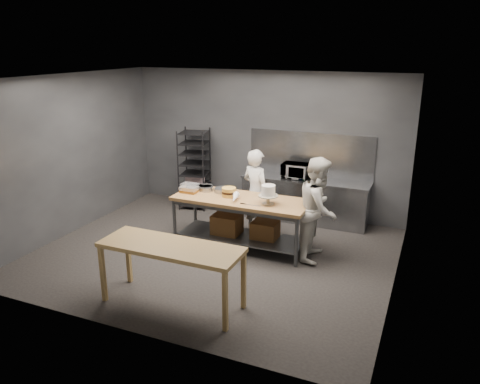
% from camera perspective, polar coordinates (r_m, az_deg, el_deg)
% --- Properties ---
extents(ground, '(6.00, 6.00, 0.00)m').
position_cam_1_polar(ground, '(8.26, -3.17, -7.53)').
color(ground, black).
rests_on(ground, ground).
extents(back_wall, '(6.00, 0.04, 3.00)m').
position_cam_1_polar(back_wall, '(9.98, 3.05, 6.01)').
color(back_wall, '#4C4F54').
rests_on(back_wall, ground).
extents(work_table, '(2.40, 0.90, 0.92)m').
position_cam_1_polar(work_table, '(8.33, 0.22, -3.01)').
color(work_table, olive).
rests_on(work_table, ground).
extents(near_counter, '(2.00, 0.70, 0.90)m').
position_cam_1_polar(near_counter, '(6.49, -8.42, -7.14)').
color(near_counter, '#A57D44').
rests_on(near_counter, ground).
extents(back_counter, '(2.60, 0.60, 0.90)m').
position_cam_1_polar(back_counter, '(9.67, 7.86, -0.96)').
color(back_counter, slate).
rests_on(back_counter, ground).
extents(splashback_panel, '(2.60, 0.02, 0.90)m').
position_cam_1_polar(splashback_panel, '(9.71, 8.56, 4.59)').
color(splashback_panel, slate).
rests_on(splashback_panel, back_counter).
extents(speed_rack, '(0.72, 0.76, 1.75)m').
position_cam_1_polar(speed_rack, '(10.38, -5.56, 2.75)').
color(speed_rack, black).
rests_on(speed_rack, ground).
extents(chef_behind, '(0.71, 0.60, 1.66)m').
position_cam_1_polar(chef_behind, '(8.81, 1.95, -0.07)').
color(chef_behind, white).
rests_on(chef_behind, ground).
extents(chef_right, '(0.70, 0.88, 1.76)m').
position_cam_1_polar(chef_right, '(7.92, 9.54, -2.03)').
color(chef_right, silver).
rests_on(chef_right, ground).
extents(microwave, '(0.54, 0.37, 0.30)m').
position_cam_1_polar(microwave, '(9.55, 6.80, 2.59)').
color(microwave, black).
rests_on(microwave, back_counter).
extents(frosted_cake_stand, '(0.34, 0.34, 0.33)m').
position_cam_1_polar(frosted_cake_stand, '(7.85, 3.47, -0.04)').
color(frosted_cake_stand, '#B0A68D').
rests_on(frosted_cake_stand, work_table).
extents(layer_cake, '(0.25, 0.25, 0.16)m').
position_cam_1_polar(layer_cake, '(8.28, -1.36, -0.01)').
color(layer_cake, gold).
rests_on(layer_cake, work_table).
extents(cake_pans, '(0.87, 0.36, 0.07)m').
position_cam_1_polar(cake_pans, '(8.66, -4.01, 0.46)').
color(cake_pans, gray).
rests_on(cake_pans, work_table).
extents(piping_bag, '(0.21, 0.40, 0.12)m').
position_cam_1_polar(piping_bag, '(8.02, -0.65, -0.74)').
color(piping_bag, white).
rests_on(piping_bag, work_table).
extents(offset_spatula, '(0.36, 0.02, 0.02)m').
position_cam_1_polar(offset_spatula, '(7.88, 0.93, -1.51)').
color(offset_spatula, slate).
rests_on(offset_spatula, work_table).
extents(pastry_clamshells, '(0.39, 0.39, 0.11)m').
position_cam_1_polar(pastry_clamshells, '(8.64, -6.18, 0.49)').
color(pastry_clamshells, '#A96521').
rests_on(pastry_clamshells, work_table).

